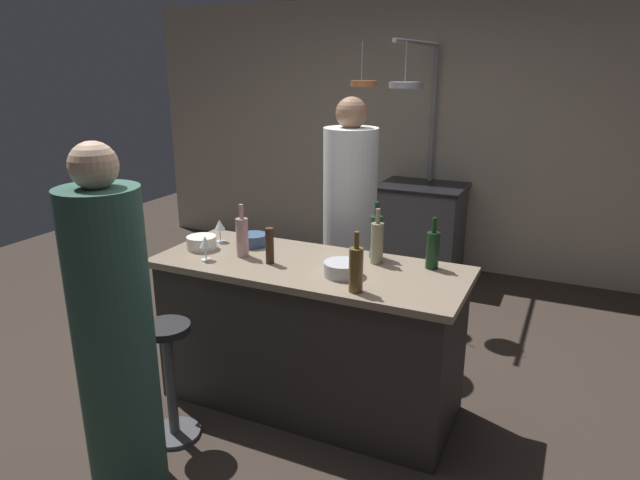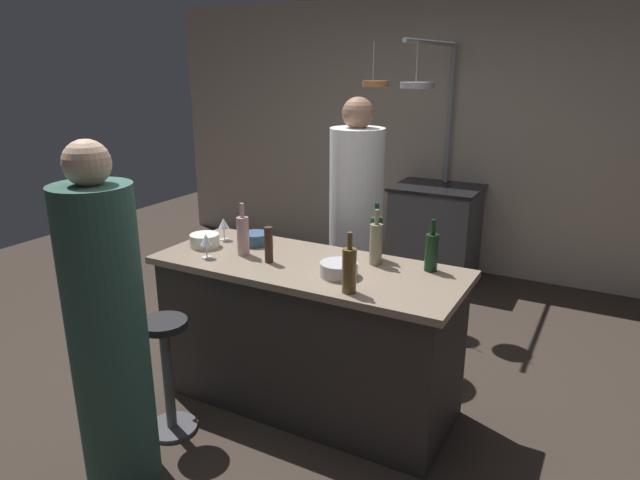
% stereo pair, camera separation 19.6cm
% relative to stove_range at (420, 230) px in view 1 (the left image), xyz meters
% --- Properties ---
extents(ground_plane, '(9.00, 9.00, 0.00)m').
position_rel_stove_range_xyz_m(ground_plane, '(0.00, -2.45, -0.45)').
color(ground_plane, '#382D26').
extents(back_wall, '(6.40, 0.16, 2.60)m').
position_rel_stove_range_xyz_m(back_wall, '(0.00, 0.40, 0.85)').
color(back_wall, '#BCAD99').
rests_on(back_wall, ground_plane).
extents(kitchen_island, '(1.80, 0.72, 0.90)m').
position_rel_stove_range_xyz_m(kitchen_island, '(0.00, -2.45, 0.01)').
color(kitchen_island, '#332D2B').
rests_on(kitchen_island, ground_plane).
extents(stove_range, '(0.80, 0.64, 0.89)m').
position_rel_stove_range_xyz_m(stove_range, '(0.00, 0.00, 0.00)').
color(stove_range, '#47474C').
rests_on(stove_range, ground_plane).
extents(chef, '(0.38, 0.38, 1.78)m').
position_rel_stove_range_xyz_m(chef, '(-0.10, -1.58, 0.38)').
color(chef, white).
rests_on(chef, ground_plane).
extents(bar_stool_left, '(0.28, 0.28, 0.68)m').
position_rel_stove_range_xyz_m(bar_stool_left, '(-0.54, -3.07, -0.07)').
color(bar_stool_left, '#4C4C51').
rests_on(bar_stool_left, ground_plane).
extents(guest_left, '(0.36, 0.36, 1.69)m').
position_rel_stove_range_xyz_m(guest_left, '(-0.48, -3.47, 0.34)').
color(guest_left, '#33594C').
rests_on(guest_left, ground_plane).
extents(overhead_pot_rack, '(0.58, 1.31, 2.17)m').
position_rel_stove_range_xyz_m(overhead_pot_rack, '(-0.04, -0.36, 1.14)').
color(overhead_pot_rack, gray).
rests_on(overhead_pot_rack, ground_plane).
extents(potted_plant, '(0.36, 0.36, 0.52)m').
position_rel_stove_range_xyz_m(potted_plant, '(-1.67, -1.22, -0.15)').
color(potted_plant, brown).
rests_on(potted_plant, ground_plane).
extents(pepper_mill, '(0.05, 0.05, 0.21)m').
position_rel_stove_range_xyz_m(pepper_mill, '(-0.21, -2.53, 0.56)').
color(pepper_mill, '#382319').
rests_on(pepper_mill, kitchen_island).
extents(wine_bottle_rose, '(0.07, 0.07, 0.32)m').
position_rel_stove_range_xyz_m(wine_bottle_rose, '(-0.41, -2.49, 0.58)').
color(wine_bottle_rose, '#B78C8E').
rests_on(wine_bottle_rose, kitchen_island).
extents(wine_bottle_red, '(0.07, 0.07, 0.29)m').
position_rel_stove_range_xyz_m(wine_bottle_red, '(0.65, -2.22, 0.56)').
color(wine_bottle_red, '#143319').
rests_on(wine_bottle_red, kitchen_island).
extents(wine_bottle_amber, '(0.07, 0.07, 0.31)m').
position_rel_stove_range_xyz_m(wine_bottle_amber, '(0.39, -2.71, 0.57)').
color(wine_bottle_amber, brown).
rests_on(wine_bottle_amber, kitchen_island).
extents(wine_bottle_white, '(0.07, 0.07, 0.32)m').
position_rel_stove_range_xyz_m(wine_bottle_white, '(0.34, -2.27, 0.58)').
color(wine_bottle_white, gray).
rests_on(wine_bottle_white, kitchen_island).
extents(wine_bottle_green, '(0.07, 0.07, 0.33)m').
position_rel_stove_range_xyz_m(wine_bottle_green, '(0.31, -2.18, 0.59)').
color(wine_bottle_green, '#193D23').
rests_on(wine_bottle_green, kitchen_island).
extents(wine_glass_by_chef, '(0.07, 0.07, 0.15)m').
position_rel_stove_range_xyz_m(wine_glass_by_chef, '(-0.57, -2.65, 0.56)').
color(wine_glass_by_chef, silver).
rests_on(wine_glass_by_chef, kitchen_island).
extents(wine_glass_near_right_guest, '(0.07, 0.07, 0.15)m').
position_rel_stove_range_xyz_m(wine_glass_near_right_guest, '(-0.70, -2.32, 0.56)').
color(wine_glass_near_right_guest, silver).
rests_on(wine_glass_near_right_guest, kitchen_island).
extents(mixing_bowl_steel, '(0.20, 0.20, 0.08)m').
position_rel_stove_range_xyz_m(mixing_bowl_steel, '(0.24, -2.54, 0.49)').
color(mixing_bowl_steel, '#B7B7BC').
rests_on(mixing_bowl_steel, kitchen_island).
extents(mixing_bowl_ceramic, '(0.18, 0.18, 0.08)m').
position_rel_stove_range_xyz_m(mixing_bowl_ceramic, '(-0.72, -2.48, 0.49)').
color(mixing_bowl_ceramic, silver).
rests_on(mixing_bowl_ceramic, kitchen_island).
extents(mixing_bowl_blue, '(0.17, 0.17, 0.08)m').
position_rel_stove_range_xyz_m(mixing_bowl_blue, '(-0.46, -2.30, 0.49)').
color(mixing_bowl_blue, '#334C6B').
rests_on(mixing_bowl_blue, kitchen_island).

